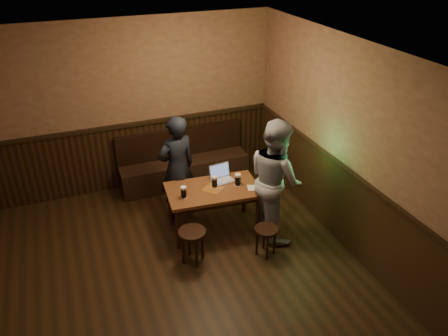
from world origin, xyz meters
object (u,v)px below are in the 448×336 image
at_px(pub_table, 213,194).
at_px(pint_left, 184,192).
at_px(stool_right, 266,234).
at_px(laptop, 221,176).
at_px(person_suit, 177,168).
at_px(stool_left, 192,237).
at_px(pint_right, 238,180).
at_px(bench, 184,166).
at_px(person_grey, 275,179).
at_px(pint_mid, 215,182).

height_order(pub_table, pint_left, pint_left).
bearing_deg(stool_right, laptop, 104.88).
xyz_separation_m(laptop, person_suit, (-0.56, 0.35, 0.07)).
bearing_deg(person_suit, stool_left, 68.89).
bearing_deg(pint_right, bench, 103.56).
distance_m(laptop, person_suit, 0.67).
bearing_deg(pint_right, stool_left, -148.41).
distance_m(stool_right, laptop, 1.10).
xyz_separation_m(pint_right, laptop, (-0.16, 0.22, -0.03)).
height_order(pub_table, pint_right, pint_right).
height_order(laptop, person_grey, person_grey).
bearing_deg(pint_right, pint_left, -177.69).
distance_m(pint_left, laptop, 0.70).
xyz_separation_m(stool_left, stool_right, (0.96, -0.23, -0.05)).
distance_m(pint_mid, pint_right, 0.33).
distance_m(stool_right, person_suit, 1.64).
bearing_deg(stool_right, pint_mid, 116.87).
relative_size(stool_left, pint_left, 2.88).
xyz_separation_m(person_suit, person_grey, (1.15, -0.91, 0.06)).
xyz_separation_m(bench, person_grey, (0.79, -1.84, 0.57)).
height_order(stool_right, pint_mid, pint_mid).
xyz_separation_m(pub_table, laptop, (0.20, 0.19, 0.15)).
distance_m(stool_left, laptop, 1.09).
xyz_separation_m(pub_table, stool_left, (-0.50, -0.57, -0.21)).
relative_size(pint_mid, person_suit, 0.10).
bearing_deg(stool_left, pint_mid, 48.41).
height_order(pint_right, person_grey, person_grey).
bearing_deg(stool_left, pint_right, 31.59).
bearing_deg(person_suit, pub_table, 109.86).
xyz_separation_m(bench, pint_left, (-0.45, -1.54, 0.47)).
relative_size(pint_mid, person_grey, 0.10).
bearing_deg(pint_mid, laptop, 42.67).
bearing_deg(person_grey, stool_right, 141.83).
xyz_separation_m(pint_left, person_grey, (1.23, -0.30, 0.10)).
bearing_deg(pint_left, bench, 73.77).
relative_size(stool_right, pint_right, 2.37).
relative_size(laptop, person_grey, 0.20).
bearing_deg(bench, stool_right, -78.49).
relative_size(pint_left, laptop, 0.49).
bearing_deg(pub_table, laptop, 48.24).
xyz_separation_m(bench, pint_right, (0.36, -1.51, 0.48)).
bearing_deg(bench, pint_mid, -88.44).
bearing_deg(laptop, pub_table, -143.24).
distance_m(bench, stool_left, 2.10).
xyz_separation_m(pint_left, pint_mid, (0.49, 0.11, -0.00)).
xyz_separation_m(stool_left, pint_left, (0.05, 0.50, 0.39)).
bearing_deg(stool_right, pint_right, 97.34).
bearing_deg(pub_table, stool_right, -54.69).
xyz_separation_m(stool_left, pint_mid, (0.54, 0.61, 0.39)).
relative_size(stool_left, person_grey, 0.28).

